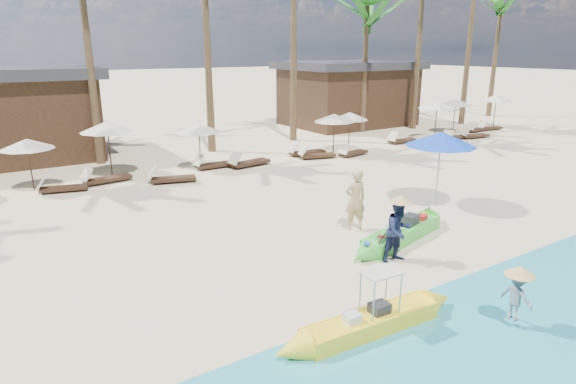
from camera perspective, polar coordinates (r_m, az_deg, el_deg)
ground at (r=12.88m, az=7.93°, el=-7.02°), size 240.00×240.00×0.00m
wet_sand_strip at (r=10.09m, az=27.32°, el=-15.96°), size 240.00×4.50×0.01m
green_canoe at (r=13.78m, az=13.38°, el=-4.73°), size 4.99×1.57×0.65m
yellow_canoe at (r=9.50m, az=9.82°, el=-14.95°), size 4.59×0.74×1.19m
tourist at (r=14.11m, az=7.98°, el=-0.94°), size 0.74×0.57×1.82m
vendor_green at (r=12.23m, az=12.99°, el=-4.53°), size 0.82×0.65×1.61m
vendor_yellow at (r=10.20m, az=25.47°, el=-11.05°), size 0.38×0.64×0.98m
blue_umbrella at (r=16.71m, az=17.68°, el=6.01°), size 2.34×2.34×2.52m
resort_parasol_4 at (r=20.16m, az=-28.53°, el=5.02°), size 1.91×1.91×1.97m
lounger_4_left at (r=19.77m, az=-25.42°, el=0.53°), size 1.80×0.92×0.59m
lounger_4_right at (r=20.38m, az=-20.95°, el=1.55°), size 1.96×0.81×0.65m
resort_parasol_5 at (r=21.33m, az=-20.66°, el=7.26°), size 2.21×2.21×2.27m
lounger_5_left at (r=19.68m, az=-13.86°, el=1.66°), size 1.95×1.07×0.63m
resort_parasol_6 at (r=21.36m, az=-10.52°, el=7.49°), size 1.98×1.98×2.04m
lounger_6_left at (r=21.69m, az=-8.93°, el=3.31°), size 1.87×0.60×0.63m
lounger_6_right at (r=21.83m, az=-4.83°, el=3.58°), size 2.06×0.88×0.68m
resort_parasol_7 at (r=24.14m, az=5.46°, el=8.72°), size 1.99×1.99×2.04m
lounger_7_left at (r=24.07m, az=2.02°, el=4.82°), size 1.95×0.89×0.64m
lounger_7_right at (r=23.41m, az=3.24°, el=4.46°), size 1.89×1.03×0.61m
resort_parasol_8 at (r=25.23m, az=7.32°, el=8.91°), size 1.94×1.94×2.00m
lounger_8_left at (r=24.15m, az=7.57°, el=4.69°), size 1.81×0.82×0.59m
resort_parasol_9 at (r=29.49m, az=17.27°, el=9.85°), size 2.18×2.18×2.25m
lounger_9_left at (r=28.00m, az=13.21°, el=6.06°), size 1.86×0.63×0.63m
lounger_9_right at (r=29.59m, az=18.90°, el=6.15°), size 1.87×0.91×0.61m
resort_parasol_10 at (r=32.34m, az=19.25°, el=10.04°), size 2.08×2.08×2.14m
lounger_10_left at (r=30.83m, az=21.08°, el=6.34°), size 1.96×0.97×0.64m
lounger_10_right at (r=33.35m, az=21.42°, el=6.99°), size 1.83×0.68×0.61m
resort_parasol_11 at (r=35.65m, az=23.47°, el=10.18°), size 2.11×2.11×2.18m
lounger_11_left at (r=34.35m, az=22.71°, el=7.10°), size 1.83×0.85×0.60m
palm_6 at (r=31.25m, az=9.36°, el=19.94°), size 2.08×2.08×8.51m
palm_9 at (r=41.54m, az=23.93°, el=19.33°), size 2.08×2.08×9.82m
pavilion_east at (r=34.34m, az=7.09°, el=11.60°), size 8.80×6.60×4.30m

